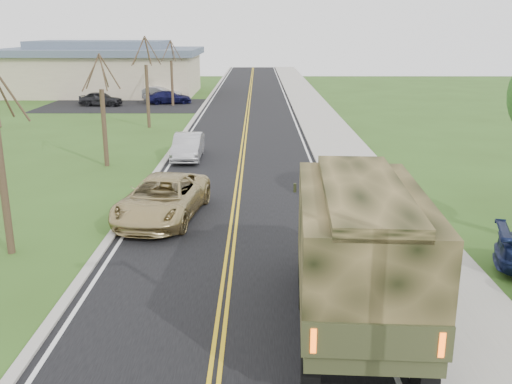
{
  "coord_description": "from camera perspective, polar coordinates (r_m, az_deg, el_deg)",
  "views": [
    {
      "loc": [
        0.89,
        -6.97,
        6.92
      ],
      "look_at": [
        0.83,
        10.82,
        1.8
      ],
      "focal_mm": 40.0,
      "sensor_mm": 36.0,
      "label": 1
    }
  ],
  "objects": [
    {
      "name": "road",
      "position": [
        47.48,
        -0.89,
        7.69
      ],
      "size": [
        8.0,
        120.0,
        0.01
      ],
      "primitive_type": "cube",
      "color": "black",
      "rests_on": "ground"
    },
    {
      "name": "curb_right",
      "position": [
        47.58,
        4.16,
        7.73
      ],
      "size": [
        0.3,
        120.0,
        0.12
      ],
      "primitive_type": "cube",
      "color": "#9E998E",
      "rests_on": "ground"
    },
    {
      "name": "sidewalk_right",
      "position": [
        47.73,
        6.27,
        7.69
      ],
      "size": [
        3.2,
        120.0,
        0.1
      ],
      "primitive_type": "cube",
      "color": "#9E998E",
      "rests_on": "ground"
    },
    {
      "name": "curb_left",
      "position": [
        47.74,
        -5.92,
        7.7
      ],
      "size": [
        0.3,
        120.0,
        0.1
      ],
      "primitive_type": "cube",
      "color": "#9E998E",
      "rests_on": "ground"
    },
    {
      "name": "bare_tree_a",
      "position": [
        19.2,
        -24.09,
        1.71
      ],
      "size": [
        1.93,
        2.26,
        6.08
      ],
      "color": "#38281C",
      "rests_on": "ground"
    },
    {
      "name": "bare_tree_b",
      "position": [
        30.35,
        -15.0,
        7.1
      ],
      "size": [
        1.83,
        2.14,
        5.73
      ],
      "color": "#38281C",
      "rests_on": "ground"
    },
    {
      "name": "bare_tree_c",
      "position": [
        41.93,
        -10.83,
        10.11
      ],
      "size": [
        2.04,
        2.39,
        6.42
      ],
      "color": "#38281C",
      "rests_on": "ground"
    },
    {
      "name": "bare_tree_d",
      "position": [
        53.73,
        -8.41,
        11.23
      ],
      "size": [
        1.88,
        2.2,
        5.91
      ],
      "color": "#38281C",
      "rests_on": "ground"
    },
    {
      "name": "commercial_building",
      "position": [
        65.3,
        -15.11,
        11.81
      ],
      "size": [
        25.5,
        21.5,
        5.65
      ],
      "color": "tan",
      "rests_on": "ground"
    },
    {
      "name": "military_truck",
      "position": [
        13.45,
        10.05,
        -5.05
      ],
      "size": [
        3.02,
        7.61,
        3.73
      ],
      "rotation": [
        0.0,
        0.0,
        -0.06
      ],
      "color": "black",
      "rests_on": "ground"
    },
    {
      "name": "suv_champagne",
      "position": [
        21.63,
        -9.34,
        -0.63
      ],
      "size": [
        3.36,
        5.96,
        1.57
      ],
      "primitive_type": "imported",
      "rotation": [
        0.0,
        0.0,
        -0.14
      ],
      "color": "tan",
      "rests_on": "ground"
    },
    {
      "name": "sedan_silver",
      "position": [
        31.48,
        -6.83,
        4.54
      ],
      "size": [
        1.5,
        4.22,
        1.39
      ],
      "primitive_type": "imported",
      "rotation": [
        0.0,
        0.0,
        0.01
      ],
      "color": "#ACABB0",
      "rests_on": "ground"
    },
    {
      "name": "lot_car_dark",
      "position": [
        55.06,
        -15.26,
        8.98
      ],
      "size": [
        4.04,
        1.97,
        1.33
      ],
      "primitive_type": "imported",
      "rotation": [
        0.0,
        0.0,
        1.47
      ],
      "color": "black",
      "rests_on": "ground"
    },
    {
      "name": "lot_car_silver",
      "position": [
        58.12,
        -9.52,
        9.7
      ],
      "size": [
        4.48,
        2.99,
        1.4
      ],
      "primitive_type": "imported",
      "rotation": [
        0.0,
        0.0,
        1.18
      ],
      "color": "#9E9EA3",
      "rests_on": "ground"
    },
    {
      "name": "lot_car_navy",
      "position": [
        55.46,
        -8.69,
        9.35
      ],
      "size": [
        4.52,
        2.71,
        1.23
      ],
      "primitive_type": "imported",
      "rotation": [
        0.0,
        0.0,
        1.82
      ],
      "color": "black",
      "rests_on": "ground"
    }
  ]
}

